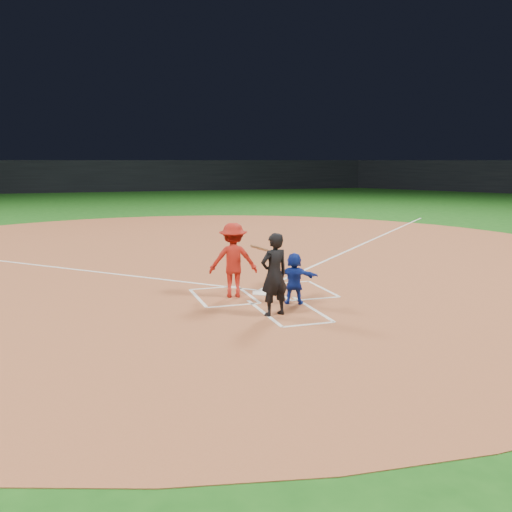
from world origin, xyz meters
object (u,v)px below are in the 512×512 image
object	(u,v)px
home_plate	(263,293)
catcher	(294,278)
umpire	(274,274)
batter_at_plate	(233,260)

from	to	relation	value
home_plate	catcher	size ratio (longest dim) A/B	0.52
home_plate	umpire	bearing A→B (deg)	78.08
catcher	umpire	xyz separation A→B (m)	(-0.76, -0.79, 0.28)
catcher	batter_at_plate	xyz separation A→B (m)	(-1.10, 1.05, 0.29)
umpire	batter_at_plate	world-z (taller)	batter_at_plate
home_plate	catcher	world-z (taller)	catcher
catcher	batter_at_plate	world-z (taller)	batter_at_plate
umpire	home_plate	bearing A→B (deg)	-115.45
umpire	batter_at_plate	size ratio (longest dim) A/B	0.99
umpire	batter_at_plate	xyz separation A→B (m)	(-0.35, 1.84, 0.01)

